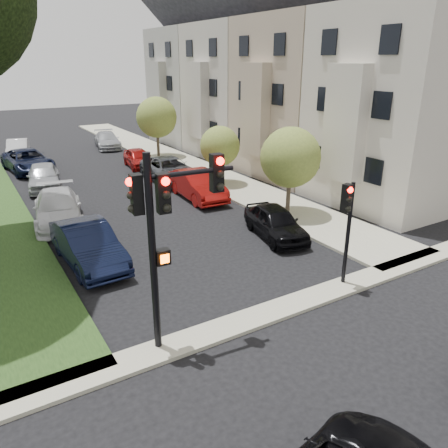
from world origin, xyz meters
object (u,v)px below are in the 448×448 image
car_parked_4 (107,140)px  car_parked_6 (58,208)px  small_tree_a (290,158)px  car_parked_9 (18,149)px  small_tree_c (157,117)px  car_parked_0 (276,222)px  traffic_signal_secondary (347,216)px  car_parked_7 (44,177)px  small_tree_b (220,146)px  car_parked_3 (138,158)px  traffic_signal_main (166,217)px  car_parked_8 (28,161)px  car_parked_5 (88,245)px  car_parked_1 (197,185)px  car_parked_2 (170,170)px

car_parked_4 → car_parked_6: 19.28m
small_tree_a → car_parked_9: 24.17m
small_tree_c → car_parked_0: (-2.35, -18.37, -2.46)m
traffic_signal_secondary → car_parked_7: (-6.45, 18.20, -1.81)m
small_tree_b → car_parked_3: bearing=110.4°
traffic_signal_main → car_parked_3: 21.91m
car_parked_0 → car_parked_8: bearing=123.5°
car_parked_5 → car_parked_8: bearing=85.9°
car_parked_0 → car_parked_9: bearing=118.9°
car_parked_5 → car_parked_1: bearing=32.5°
small_tree_b → car_parked_3: small_tree_b is taller
small_tree_a → car_parked_7: 15.07m
small_tree_c → car_parked_1: 12.04m
small_tree_a → traffic_signal_secondary: small_tree_a is taller
car_parked_9 → car_parked_7: bearing=-78.8°
traffic_signal_secondary → car_parked_3: 20.70m
car_parked_8 → car_parked_9: size_ratio=1.28×
car_parked_2 → car_parked_8: bearing=137.1°
car_parked_0 → car_parked_1: car_parked_1 is taller
car_parked_6 → car_parked_9: size_ratio=1.21×
traffic_signal_secondary → car_parked_2: bearing=87.0°
car_parked_0 → car_parked_7: car_parked_7 is taller
car_parked_1 → car_parked_2: (0.27, 4.30, -0.04)m
car_parked_0 → car_parked_1: size_ratio=0.85×
car_parked_6 → car_parked_9: (0.50, 17.27, -0.04)m
car_parked_4 → car_parked_8: bearing=-132.3°
small_tree_c → car_parked_8: small_tree_c is taller
small_tree_a → car_parked_0: (-2.35, -2.03, -2.24)m
car_parked_0 → car_parked_4: (0.06, 24.42, -0.01)m
car_parked_2 → car_parked_3: (-0.33, 4.70, -0.07)m
car_parked_8 → car_parked_2: bearing=-51.9°
small_tree_c → car_parked_3: small_tree_c is taller
car_parked_1 → car_parked_9: bearing=115.5°
car_parked_4 → small_tree_a: bearing=-74.2°
traffic_signal_secondary → car_parked_6: bearing=121.2°
car_parked_0 → car_parked_7: (-7.25, 13.44, 0.07)m
car_parked_2 → car_parked_1: bearing=-91.0°
traffic_signal_secondary → car_parked_8: size_ratio=0.67×
car_parked_5 → car_parked_6: 5.28m
car_parked_6 → car_parked_9: car_parked_6 is taller
car_parked_9 → traffic_signal_secondary: bearing=-66.4°
car_parked_1 → car_parked_3: 9.01m
traffic_signal_secondary → car_parked_3: traffic_signal_secondary is taller
car_parked_4 → car_parked_7: 13.18m
car_parked_5 → traffic_signal_secondary: bearing=-44.6°
car_parked_0 → car_parked_2: size_ratio=0.76×
traffic_signal_secondary → car_parked_0: size_ratio=0.90×
small_tree_c → traffic_signal_main: (-9.57, -23.08, 0.57)m
car_parked_1 → car_parked_4: 17.57m
car_parked_1 → car_parked_9: size_ratio=1.12×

